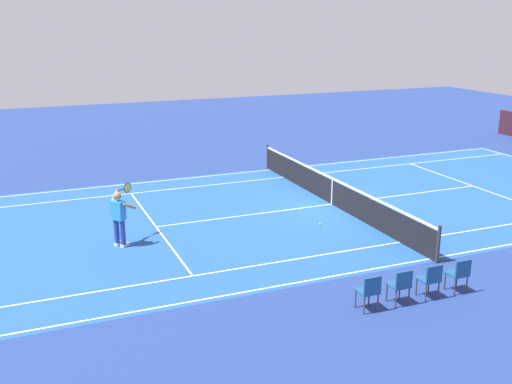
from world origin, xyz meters
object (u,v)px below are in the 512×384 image
at_px(tennis_player_near, 119,216).
at_px(spectator_chair_0, 459,273).
at_px(spectator_chair_3, 369,290).
at_px(spectator_chair_1, 431,278).
at_px(spectator_chair_2, 401,284).
at_px(tennis_net, 332,191).
at_px(tennis_ball, 320,224).

height_order(tennis_player_near, spectator_chair_0, tennis_player_near).
distance_m(tennis_player_near, spectator_chair_3, 7.69).
relative_size(spectator_chair_1, spectator_chair_2, 1.00).
bearing_deg(spectator_chair_0, tennis_player_near, -41.75).
bearing_deg(tennis_net, spectator_chair_0, 84.44).
distance_m(tennis_net, spectator_chair_3, 8.16).
xyz_separation_m(tennis_net, spectator_chair_2, (2.42, 7.48, 0.03)).
height_order(tennis_ball, spectator_chair_1, spectator_chair_1).
relative_size(tennis_player_near, spectator_chair_1, 1.93).
xyz_separation_m(tennis_ball, spectator_chair_2, (0.94, 5.64, 0.49)).
xyz_separation_m(spectator_chair_2, spectator_chair_3, (0.84, 0.00, 0.00)).
xyz_separation_m(spectator_chair_0, spectator_chair_1, (0.84, 0.00, 0.00)).
relative_size(spectator_chair_0, spectator_chair_3, 1.00).
bearing_deg(spectator_chair_0, spectator_chair_2, 0.00).
xyz_separation_m(spectator_chair_1, spectator_chair_2, (0.84, 0.00, 0.00)).
distance_m(tennis_ball, spectator_chair_0, 5.71).
bearing_deg(spectator_chair_1, tennis_net, -101.86).
height_order(tennis_net, spectator_chair_3, tennis_net).
bearing_deg(spectator_chair_3, tennis_player_near, -54.43).
height_order(tennis_ball, spectator_chair_2, spectator_chair_2).
bearing_deg(spectator_chair_0, tennis_ball, -82.50).
distance_m(spectator_chair_0, spectator_chair_2, 1.69).
xyz_separation_m(tennis_net, tennis_ball, (1.47, 1.84, -0.46)).
bearing_deg(spectator_chair_2, tennis_net, -107.89).
height_order(tennis_net, spectator_chair_2, tennis_net).
distance_m(tennis_player_near, spectator_chair_0, 9.39).
distance_m(tennis_net, spectator_chair_2, 7.86).
height_order(spectator_chair_1, spectator_chair_3, same).
height_order(tennis_player_near, spectator_chair_2, tennis_player_near).
bearing_deg(spectator_chair_0, tennis_net, -95.56).
xyz_separation_m(tennis_player_near, spectator_chair_0, (-7.00, 6.25, -0.41)).
xyz_separation_m(tennis_ball, spectator_chair_0, (-0.74, 5.64, 0.49)).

